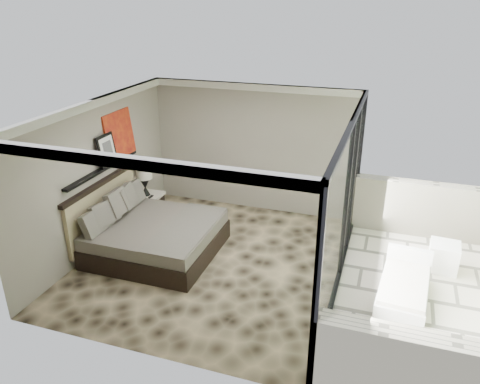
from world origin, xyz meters
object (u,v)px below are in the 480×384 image
(table_lamp, at_px, (144,178))
(bed, at_px, (151,234))
(ottoman, at_px, (443,257))
(lounger, at_px, (404,288))
(nightstand, at_px, (149,205))

(table_lamp, bearing_deg, bed, -57.69)
(table_lamp, relative_size, ottoman, 1.25)
(table_lamp, distance_m, lounger, 5.53)
(ottoman, bearing_deg, table_lamp, 178.13)
(nightstand, distance_m, ottoman, 5.94)
(bed, relative_size, nightstand, 3.98)
(ottoman, height_order, lounger, lounger)
(bed, distance_m, ottoman, 5.26)
(nightstand, relative_size, ottoman, 1.13)
(ottoman, xyz_separation_m, lounger, (-0.64, -1.11, -0.07))
(bed, height_order, table_lamp, bed)
(table_lamp, distance_m, ottoman, 6.00)
(table_lamp, bearing_deg, lounger, -13.74)
(bed, bearing_deg, lounger, -0.22)
(bed, bearing_deg, ottoman, 11.95)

